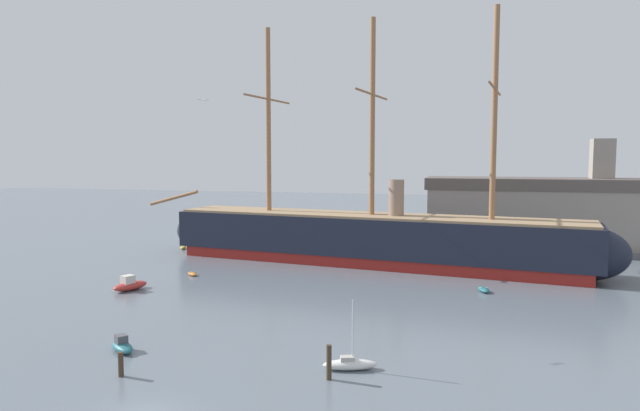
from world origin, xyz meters
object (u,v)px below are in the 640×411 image
Objects in this scene: dinghy_alongside_stern at (483,290)px; mooring_piling_nearest at (121,364)px; sailboat_foreground_right at (350,364)px; mooring_piling_left_pair at (329,362)px; motorboat_foreground_left at (122,346)px; dinghy_alongside_bow at (192,274)px; tall_ship at (371,238)px; dinghy_far_left at (183,247)px; motorboat_mid_left at (130,285)px; motorboat_far_right at (558,267)px; seagull_in_flight at (204,100)px; dockside_warehouse_right at (590,215)px; dinghy_distant_centre at (356,247)px.

mooring_piling_nearest is (-24.26, -31.42, 0.57)m from dinghy_alongside_stern.
sailboat_foreground_right is 2.44m from mooring_piling_left_pair.
motorboat_foreground_left reaches higher than dinghy_alongside_bow.
dinghy_far_left is (-31.92, 4.73, -3.44)m from tall_ship.
motorboat_mid_left is 2.05× the size of dinghy_far_left.
motorboat_mid_left is 33.50m from mooring_piling_left_pair.
dinghy_far_left is (-19.64, 44.72, -0.20)m from motorboat_foreground_left.
tall_ship reaches higher than motorboat_far_right.
seagull_in_flight reaches higher than motorboat_far_right.
motorboat_mid_left is at bearing -142.51° from dockside_warehouse_right.
dinghy_alongside_bow is at bearing 109.82° from mooring_piling_nearest.
motorboat_mid_left is 0.08× the size of dockside_warehouse_right.
dinghy_far_left is at bearing -163.79° from dinghy_distant_centre.
dinghy_far_left is at bearing 113.71° from motorboat_foreground_left.
dinghy_far_left is at bearing 121.90° from seagull_in_flight.
sailboat_foreground_right reaches higher than dinghy_far_left.
motorboat_foreground_left is at bearing -72.82° from dinghy_alongside_bow.
dinghy_alongside_bow is at bearing -57.98° from dinghy_far_left.
motorboat_foreground_left is 17.70m from sailboat_foreground_right.
dinghy_alongside_stern is 32.21m from dinghy_distant_centre.
sailboat_foreground_right is 27.81m from dinghy_alongside_stern.
dinghy_far_left is at bearing 176.75° from motorboat_far_right.
seagull_in_flight reaches higher than dinghy_alongside_bow.
seagull_in_flight reaches higher than mooring_piling_nearest.
sailboat_foreground_right is 0.09× the size of dockside_warehouse_right.
dinghy_alongside_stern is 0.68× the size of motorboat_far_right.
dinghy_alongside_bow is 1.17× the size of mooring_piling_nearest.
motorboat_foreground_left is 74.17m from dockside_warehouse_right.
dinghy_distant_centre is at bearing 85.41° from mooring_piling_nearest.
motorboat_foreground_left is 0.85× the size of motorboat_far_right.
dinghy_alongside_bow is 37.06m from mooring_piling_left_pair.
sailboat_foreground_right reaches higher than dinghy_distant_centre.
dinghy_far_left is 0.91× the size of mooring_piling_left_pair.
dinghy_alongside_stern is at bearing 1.24° from dinghy_alongside_bow.
mooring_piling_left_pair is at bearing -80.25° from dinghy_distant_centre.
motorboat_mid_left is 2.65× the size of mooring_piling_nearest.
seagull_in_flight is at bearing -106.28° from tall_ship.
dockside_warehouse_right reaches higher than motorboat_foreground_left.
dinghy_distant_centre is at bearing 84.27° from seagull_in_flight.
motorboat_far_right is at bearing -111.08° from dockside_warehouse_right.
dinghy_alongside_stern reaches higher than dinghy_far_left.
mooring_piling_nearest is (-9.38, -44.31, -2.84)m from tall_ship.
dockside_warehouse_right is at bearing 31.92° from tall_ship.
dockside_warehouse_right is (6.98, 18.11, 5.29)m from motorboat_far_right.
tall_ship is at bearing 139.12° from dinghy_alongside_stern.
mooring_piling_nearest is 0.71× the size of mooring_piling_left_pair.
motorboat_far_right is 1.55× the size of dinghy_distant_centre.
tall_ship is at bearing -69.12° from dinghy_distant_centre.
motorboat_far_right reaches higher than dinghy_alongside_bow.
dinghy_alongside_stern reaches higher than dinghy_distant_centre.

